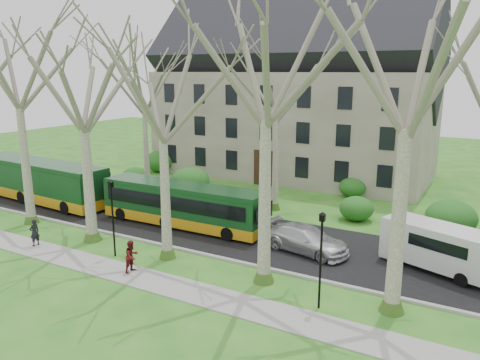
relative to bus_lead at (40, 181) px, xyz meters
name	(u,v)px	position (x,y,z in m)	size (l,w,h in m)	color
ground	(215,271)	(19.10, -4.52, -1.71)	(120.00, 120.00, 0.00)	#2A6D1F
sidewalk	(187,290)	(19.10, -7.02, -1.68)	(70.00, 2.00, 0.06)	gray
road	(263,238)	(19.10, 0.98, -1.68)	(80.00, 8.00, 0.06)	black
curb	(230,260)	(19.10, -3.02, -1.64)	(80.00, 0.25, 0.14)	#A5A39E
building	(293,92)	(13.10, 19.48, 6.36)	(26.50, 12.20, 16.00)	gray
tree_row_verge	(217,137)	(19.10, -4.22, 5.29)	(49.00, 7.00, 14.00)	gray
tree_row_far	(282,131)	(17.77, 6.48, 4.29)	(33.00, 7.00, 12.00)	gray
lamp_row	(204,230)	(19.10, -5.52, 0.86)	(36.22, 0.22, 4.30)	black
hedges	(258,186)	(14.44, 9.48, -0.71)	(30.60, 8.60, 2.00)	#1C6420
bus_lead	(40,181)	(0.00, 0.00, 0.00)	(13.19, 2.75, 3.30)	#113E1A
bus_follow	(183,204)	(13.37, 0.57, -0.19)	(11.65, 2.43, 2.91)	#113E1A
sedan	(306,239)	(22.21, 0.24, -0.91)	(2.08, 5.11, 1.48)	silver
van_a	(437,248)	(29.03, 1.16, -0.45)	(5.50, 2.00, 2.40)	silver
pedestrian_a	(35,232)	(7.91, -6.69, -0.85)	(0.58, 0.38, 1.60)	black
pedestrian_b	(132,256)	(15.45, -6.71, -0.81)	(0.82, 0.64, 1.68)	#591415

